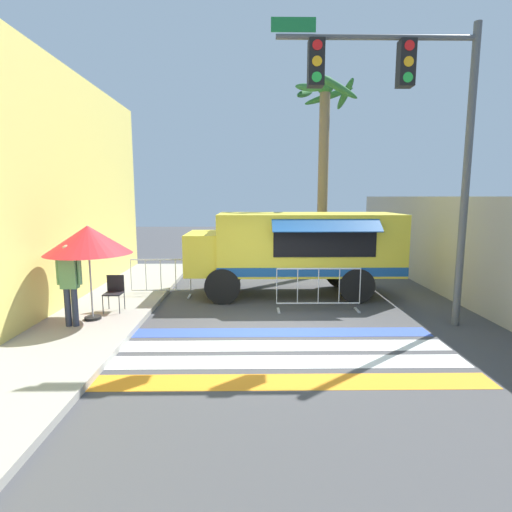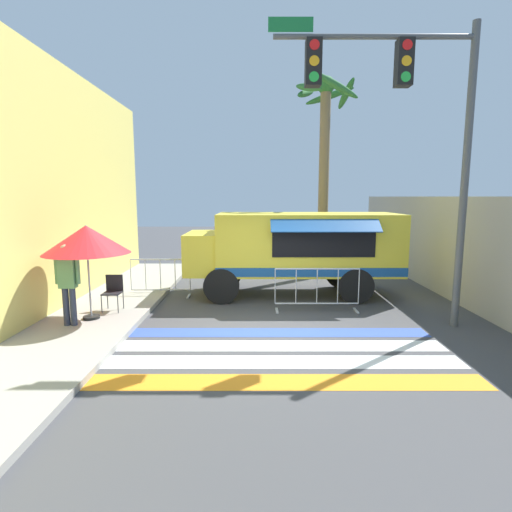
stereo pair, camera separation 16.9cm
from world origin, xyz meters
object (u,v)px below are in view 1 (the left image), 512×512
Objects in this scene: patio_umbrella at (88,240)px; folding_chair at (114,290)px; barricade_front at (318,290)px; food_truck at (291,246)px; vendor_person at (69,280)px; barricade_side at (161,279)px; traffic_signal_pole at (408,111)px; palm_tree at (324,143)px.

patio_umbrella is 2.48× the size of folding_chair.
folding_chair is at bearing -176.59° from barricade_front.
vendor_person is at bearing -147.59° from food_truck.
food_truck is at bearing 42.35° from vendor_person.
folding_chair is 0.50× the size of barricade_side.
traffic_signal_pole is 5.71m from palm_tree.
barricade_side is at bearing 160.82° from barricade_front.
food_truck is 0.94× the size of traffic_signal_pole.
vendor_person is at bearing -177.44° from traffic_signal_pole.
food_truck is at bearing 3.12° from barricade_side.
food_truck is 5.45m from patio_umbrella.
food_truck is at bearing -115.78° from palm_tree.
palm_tree reaches higher than vendor_person.
food_truck is at bearing 126.13° from traffic_signal_pole.
vendor_person is (-0.52, -1.18, 0.49)m from folding_chair.
barricade_front is 4.50m from barricade_side.
barricade_side is (-3.74, -0.20, -0.91)m from food_truck.
traffic_signal_pole is 7.56m from barricade_side.
barricade_side is 7.24m from palm_tree.
traffic_signal_pole reaches higher than folding_chair.
traffic_signal_pole is 3.03× the size of barricade_front.
palm_tree is (-0.71, 5.67, 0.09)m from traffic_signal_pole.
barricade_side is at bearing 68.41° from patio_umbrella.
patio_umbrella is at bearing -169.15° from barricade_front.
vendor_person is at bearing -112.65° from barricade_side.
folding_chair is at bearing -140.44° from palm_tree.
patio_umbrella is 3.00m from barricade_side.
folding_chair is 0.40× the size of barricade_front.
food_truck is 2.84× the size of patio_umbrella.
patio_umbrella is 1.23× the size of barricade_side.
vendor_person is (-0.25, -0.47, -0.79)m from patio_umbrella.
barricade_front and barricade_side have the same top height.
folding_chair is (-4.45, -1.98, -0.81)m from food_truck.
vendor_person reaches higher than barricade_side.
vendor_person is 9.41m from palm_tree.
barricade_side is (1.23, 2.95, -0.59)m from vendor_person.
patio_umbrella is at bearing 178.71° from traffic_signal_pole.
food_truck is 4.94m from folding_chair.
patio_umbrella is 5.50m from barricade_front.
folding_chair is at bearing 172.49° from traffic_signal_pole.
barricade_front is (5.23, 1.00, -1.36)m from patio_umbrella.
traffic_signal_pole is 4.49m from barricade_front.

